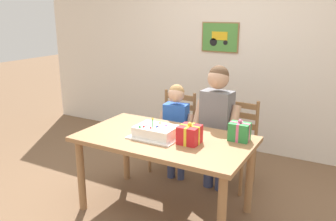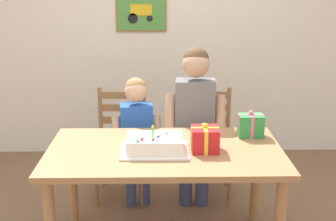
# 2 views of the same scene
# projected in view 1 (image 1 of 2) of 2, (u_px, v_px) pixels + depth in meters

# --- Properties ---
(ground_plane) EXTENTS (20.00, 20.00, 0.00)m
(ground_plane) POSITION_uv_depth(u_px,v_px,m) (165.00, 210.00, 3.35)
(ground_plane) COLOR brown
(back_wall) EXTENTS (6.40, 0.11, 2.60)m
(back_wall) POSITION_uv_depth(u_px,v_px,m) (236.00, 53.00, 4.58)
(back_wall) COLOR silver
(back_wall) RESTS_ON ground
(dining_table) EXTENTS (1.55, 0.88, 0.74)m
(dining_table) POSITION_uv_depth(u_px,v_px,m) (165.00, 147.00, 3.17)
(dining_table) COLOR #9E7047
(dining_table) RESTS_ON ground
(birthday_cake) EXTENTS (0.44, 0.34, 0.19)m
(birthday_cake) POSITION_uv_depth(u_px,v_px,m) (156.00, 132.00, 3.13)
(birthday_cake) COLOR white
(birthday_cake) RESTS_ON dining_table
(gift_box_red_large) EXTENTS (0.18, 0.18, 0.19)m
(gift_box_red_large) POSITION_uv_depth(u_px,v_px,m) (190.00, 135.00, 2.97)
(gift_box_red_large) COLOR red
(gift_box_red_large) RESTS_ON dining_table
(gift_box_beside_cake) EXTENTS (0.18, 0.13, 0.19)m
(gift_box_beside_cake) POSITION_uv_depth(u_px,v_px,m) (239.00, 132.00, 3.04)
(gift_box_beside_cake) COLOR #2D8E42
(gift_box_beside_cake) RESTS_ON dining_table
(chair_left) EXTENTS (0.43, 0.43, 0.92)m
(chair_left) POSITION_uv_depth(u_px,v_px,m) (174.00, 131.00, 4.11)
(chair_left) COLOR #996B42
(chair_left) RESTS_ON ground
(chair_right) EXTENTS (0.45, 0.45, 0.92)m
(chair_right) POSITION_uv_depth(u_px,v_px,m) (234.00, 142.00, 3.76)
(chair_right) COLOR #996B42
(chair_right) RESTS_ON ground
(child_older) EXTENTS (0.49, 0.28, 1.32)m
(child_older) POSITION_uv_depth(u_px,v_px,m) (217.00, 116.00, 3.54)
(child_older) COLOR #38426B
(child_older) RESTS_ON ground
(child_younger) EXTENTS (0.41, 0.24, 1.08)m
(child_younger) POSITION_uv_depth(u_px,v_px,m) (176.00, 123.00, 3.80)
(child_younger) COLOR #38426B
(child_younger) RESTS_ON ground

